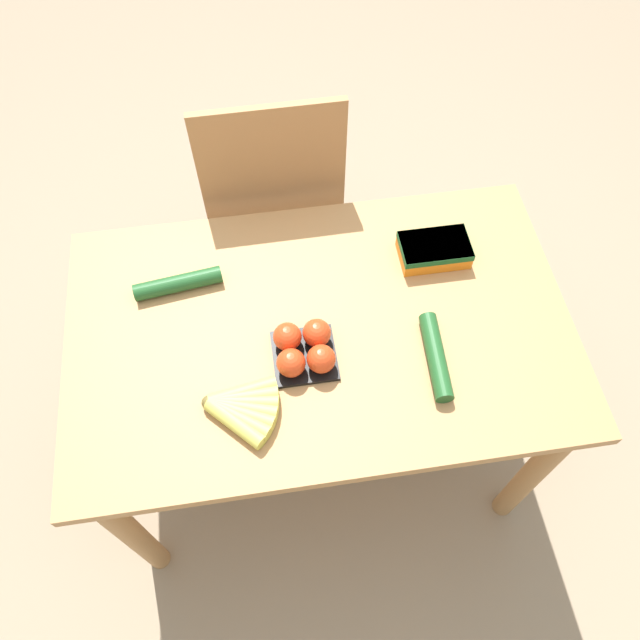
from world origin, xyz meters
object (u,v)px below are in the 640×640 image
cucumber_near (178,283)px  cucumber_far (436,356)px  tomato_pack (304,349)px  carrot_bag (434,249)px  banana_bunch (241,408)px  chair (274,211)px

cucumber_near → cucumber_far: size_ratio=1.01×
tomato_pack → carrot_bag: (0.36, 0.24, -0.01)m
carrot_bag → cucumber_near: 0.64m
cucumber_near → cucumber_far: same height
tomato_pack → carrot_bag: 0.43m
cucumber_near → banana_bunch: bearing=-70.4°
banana_bunch → cucumber_near: bearing=109.6°
cucumber_far → tomato_pack: bearing=169.5°
chair → banana_bunch: 0.80m
cucumber_near → cucumber_far: 0.64m
cucumber_near → chair: bearing=56.6°
cucumber_near → carrot_bag: bearing=0.3°
cucumber_near → tomato_pack: bearing=-40.1°
banana_bunch → cucumber_far: size_ratio=0.79×
tomato_pack → chair: bearing=91.2°
tomato_pack → cucumber_far: size_ratio=0.67×
chair → tomato_pack: bearing=90.7°
cucumber_far → carrot_bag: bearing=77.0°
chair → cucumber_far: 0.79m
banana_bunch → cucumber_far: bearing=7.5°
banana_bunch → cucumber_far: 0.45m
chair → cucumber_near: bearing=56.1°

